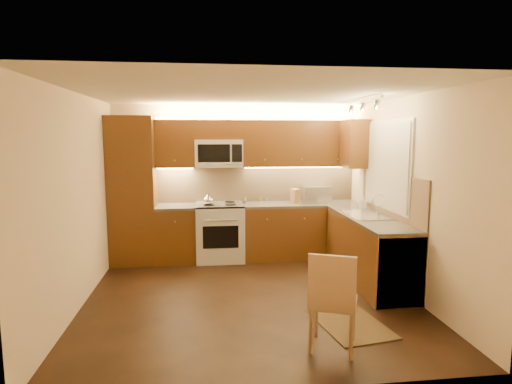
{
  "coord_description": "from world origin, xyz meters",
  "views": [
    {
      "loc": [
        -0.54,
        -5.07,
        2.0
      ],
      "look_at": [
        0.15,
        0.55,
        1.25
      ],
      "focal_mm": 29.84,
      "sensor_mm": 36.0,
      "label": 1
    }
  ],
  "objects": [
    {
      "name": "floor",
      "position": [
        0.0,
        0.0,
        0.0
      ],
      "size": [
        4.0,
        4.0,
        0.01
      ],
      "primitive_type": "cube",
      "color": "black",
      "rests_on": "ground"
    },
    {
      "name": "ceiling",
      "position": [
        0.0,
        0.0,
        2.5
      ],
      "size": [
        4.0,
        4.0,
        0.01
      ],
      "primitive_type": "cube",
      "color": "beige",
      "rests_on": "ground"
    },
    {
      "name": "wall_back",
      "position": [
        0.0,
        2.0,
        1.25
      ],
      "size": [
        4.0,
        0.01,
        2.5
      ],
      "primitive_type": "cube",
      "color": "beige",
      "rests_on": "ground"
    },
    {
      "name": "wall_front",
      "position": [
        0.0,
        -2.0,
        1.25
      ],
      "size": [
        4.0,
        0.01,
        2.5
      ],
      "primitive_type": "cube",
      "color": "beige",
      "rests_on": "ground"
    },
    {
      "name": "wall_left",
      "position": [
        -2.0,
        0.0,
        1.25
      ],
      "size": [
        0.01,
        4.0,
        2.5
      ],
      "primitive_type": "cube",
      "color": "beige",
      "rests_on": "ground"
    },
    {
      "name": "wall_right",
      "position": [
        2.0,
        0.0,
        1.25
      ],
      "size": [
        0.01,
        4.0,
        2.5
      ],
      "primitive_type": "cube",
      "color": "beige",
      "rests_on": "ground"
    },
    {
      "name": "pantry",
      "position": [
        -1.65,
        1.7,
        1.15
      ],
      "size": [
        0.7,
        0.6,
        2.3
      ],
      "primitive_type": "cube",
      "color": "#4F2C11",
      "rests_on": "floor"
    },
    {
      "name": "base_cab_back_left",
      "position": [
        -0.99,
        1.7,
        0.43
      ],
      "size": [
        0.62,
        0.6,
        0.86
      ],
      "primitive_type": "cube",
      "color": "#4F2C11",
      "rests_on": "floor"
    },
    {
      "name": "counter_back_left",
      "position": [
        -0.99,
        1.7,
        0.88
      ],
      "size": [
        0.62,
        0.6,
        0.04
      ],
      "primitive_type": "cube",
      "color": "#3D3937",
      "rests_on": "base_cab_back_left"
    },
    {
      "name": "base_cab_back_right",
      "position": [
        1.04,
        1.7,
        0.43
      ],
      "size": [
        1.92,
        0.6,
        0.86
      ],
      "primitive_type": "cube",
      "color": "#4F2C11",
      "rests_on": "floor"
    },
    {
      "name": "counter_back_right",
      "position": [
        1.04,
        1.7,
        0.88
      ],
      "size": [
        1.92,
        0.6,
        0.04
      ],
      "primitive_type": "cube",
      "color": "#3D3937",
      "rests_on": "base_cab_back_right"
    },
    {
      "name": "base_cab_right",
      "position": [
        1.7,
        0.4,
        0.43
      ],
      "size": [
        0.6,
        2.0,
        0.86
      ],
      "primitive_type": "cube",
      "color": "#4F2C11",
      "rests_on": "floor"
    },
    {
      "name": "counter_right",
      "position": [
        1.7,
        0.4,
        0.88
      ],
      "size": [
        0.6,
        2.0,
        0.04
      ],
      "primitive_type": "cube",
      "color": "#3D3937",
      "rests_on": "base_cab_right"
    },
    {
      "name": "dishwasher",
      "position": [
        1.7,
        -0.3,
        0.43
      ],
      "size": [
        0.58,
        0.6,
        0.84
      ],
      "primitive_type": "cube",
      "color": "silver",
      "rests_on": "floor"
    },
    {
      "name": "backsplash_back",
      "position": [
        0.35,
        1.99,
        1.2
      ],
      "size": [
        3.3,
        0.02,
        0.6
      ],
      "primitive_type": "cube",
      "color": "tan",
      "rests_on": "wall_back"
    },
    {
      "name": "backsplash_right",
      "position": [
        1.99,
        0.4,
        1.2
      ],
      "size": [
        0.02,
        2.0,
        0.6
      ],
      "primitive_type": "cube",
      "color": "tan",
      "rests_on": "wall_right"
    },
    {
      "name": "upper_cab_back_left",
      "position": [
        -0.99,
        1.82,
        1.88
      ],
      "size": [
        0.62,
        0.35,
        0.75
      ],
      "primitive_type": "cube",
      "color": "#4F2C11",
      "rests_on": "wall_back"
    },
    {
      "name": "upper_cab_back_right",
      "position": [
        1.04,
        1.82,
        1.88
      ],
      "size": [
        1.92,
        0.35,
        0.75
      ],
      "primitive_type": "cube",
      "color": "#4F2C11",
      "rests_on": "wall_back"
    },
    {
      "name": "upper_cab_bridge",
      "position": [
        -0.3,
        1.82,
        2.09
      ],
      "size": [
        0.76,
        0.35,
        0.31
      ],
      "primitive_type": "cube",
      "color": "#4F2C11",
      "rests_on": "wall_back"
    },
    {
      "name": "upper_cab_right_corner",
      "position": [
        1.82,
        1.4,
        1.88
      ],
      "size": [
        0.35,
        0.5,
        0.75
      ],
      "primitive_type": "cube",
      "color": "#4F2C11",
      "rests_on": "wall_right"
    },
    {
      "name": "stove",
      "position": [
        -0.3,
        1.68,
        0.46
      ],
      "size": [
        0.76,
        0.65,
        0.92
      ],
      "primitive_type": null,
      "color": "silver",
      "rests_on": "floor"
    },
    {
      "name": "microwave",
      "position": [
        -0.3,
        1.81,
        1.72
      ],
      "size": [
        0.76,
        0.38,
        0.44
      ],
      "primitive_type": null,
      "color": "silver",
      "rests_on": "wall_back"
    },
    {
      "name": "window_frame",
      "position": [
        1.99,
        0.55,
        1.6
      ],
      "size": [
        0.03,
        1.44,
        1.24
      ],
      "primitive_type": "cube",
      "color": "silver",
      "rests_on": "wall_right"
    },
    {
      "name": "window_blinds",
      "position": [
        1.97,
        0.55,
        1.6
      ],
      "size": [
        0.02,
        1.36,
        1.16
      ],
      "primitive_type": "cube",
      "color": "silver",
      "rests_on": "wall_right"
    },
    {
      "name": "sink",
      "position": [
        1.7,
        0.55,
        0.98
      ],
      "size": [
        0.52,
        0.86,
        0.15
      ],
      "primitive_type": null,
      "color": "silver",
      "rests_on": "counter_right"
    },
    {
      "name": "faucet",
      "position": [
        1.88,
        0.55,
        1.05
      ],
      "size": [
        0.2,
        0.04,
        0.3
      ],
      "primitive_type": null,
      "color": "silver",
      "rests_on": "counter_right"
    },
    {
      "name": "track_light_bar",
      "position": [
        1.55,
        0.4,
        2.46
      ],
      "size": [
        0.04,
        1.2,
        0.03
      ],
      "primitive_type": "cube",
      "color": "silver",
      "rests_on": "ceiling"
    },
    {
      "name": "kettle",
      "position": [
        -0.48,
        1.54,
        1.02
      ],
      "size": [
        0.18,
        0.18,
        0.19
      ],
      "primitive_type": null,
      "rotation": [
        0.0,
        0.0,
        0.07
      ],
      "color": "silver",
      "rests_on": "stove"
    },
    {
      "name": "toaster_oven",
      "position": [
        1.31,
        1.79,
        1.03
      ],
      "size": [
        0.46,
        0.35,
        0.27
      ],
      "primitive_type": "cube",
      "rotation": [
        0.0,
        0.0,
        0.03
      ],
      "color": "silver",
      "rests_on": "counter_back_right"
    },
    {
      "name": "knife_block",
      "position": [
        0.94,
        1.71,
        1.02
      ],
      "size": [
        0.15,
        0.19,
        0.24
      ],
      "primitive_type": "cube",
      "rotation": [
        0.0,
        0.0,
        0.27
      ],
      "color": "#9D6F47",
      "rests_on": "counter_back_right"
    },
    {
      "name": "spice_jar_a",
      "position": [
        0.14,
        1.84,
        0.94
      ],
      "size": [
        0.05,
        0.05,
        0.09
      ],
      "primitive_type": "cylinder",
      "rotation": [
        0.0,
        0.0,
        -0.12
      ],
      "color": "silver",
      "rests_on": "counter_back_right"
    },
    {
      "name": "spice_jar_b",
      "position": [
        0.14,
        1.89,
        0.95
      ],
      "size": [
        0.06,
        0.06,
        0.09
      ],
      "primitive_type": "cylinder",
      "rotation": [
        0.0,
        0.0,
        0.35
      ],
      "color": "olive",
      "rests_on": "counter_back_right"
    },
    {
      "name": "spice_jar_c",
      "position": [
        0.5,
        1.82,
        0.95
      ],
      "size": [
        0.05,
        0.05,
        0.09
      ],
      "primitive_type": "cylinder",
      "rotation": [
        0.0,
        0.0,
        0.14
      ],
      "color": "silver",
      "rests_on": "counter_back_right"
    },
    {
      "name": "spice_jar_d",
      "position": [
        0.4,
        1.94,
        0.94
      ],
      "size": [
        0.06,
        0.06,
        0.09
      ],
      "primitive_type": "cylinder",
      "rotation": [
        0.0,
        0.0,
        0.24
      ],
      "color": "olive",
      "rests_on": "counter_back_right"
    },
    {
      "name": "soap_bottle",
      "position": [
        1.87,
        1.1,
        0.99
      ],
      "size": [
        0.08,
        0.09,
        0.18
      ],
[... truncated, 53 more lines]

